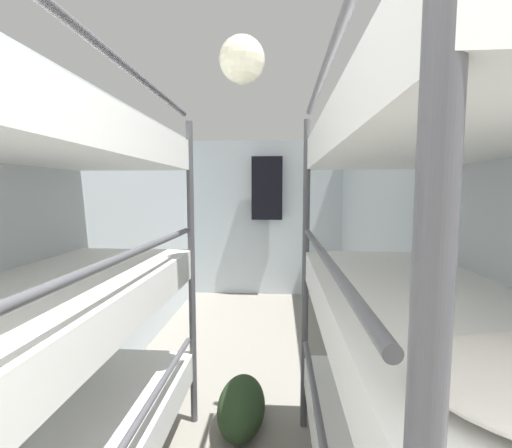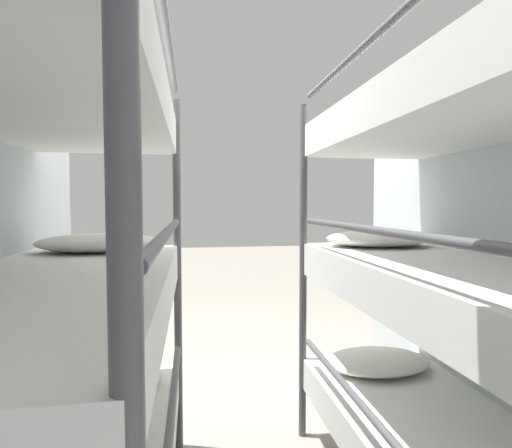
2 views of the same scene
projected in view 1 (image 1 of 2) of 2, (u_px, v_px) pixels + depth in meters
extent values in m
cube|color=silver|center=(99.00, 246.00, 2.54)|extent=(0.06, 5.37, 2.29)
cube|color=silver|center=(414.00, 249.00, 2.39)|extent=(0.06, 5.37, 2.29)
cube|color=silver|center=(266.00, 218.00, 5.10)|extent=(2.34, 0.06, 2.29)
cylinder|color=#4C4C51|center=(192.00, 277.00, 2.22)|extent=(0.04, 0.04, 1.98)
cylinder|color=#4C4C51|center=(137.00, 423.00, 1.38)|extent=(0.03, 1.54, 0.03)
cube|color=white|center=(43.00, 309.00, 1.36)|extent=(0.74, 1.82, 0.18)
cylinder|color=#4C4C51|center=(131.00, 253.00, 1.31)|extent=(0.03, 1.54, 0.03)
cube|color=white|center=(32.00, 132.00, 1.30)|extent=(0.74, 1.82, 0.18)
cylinder|color=#4C4C51|center=(125.00, 66.00, 1.25)|extent=(0.03, 1.54, 0.03)
cylinder|color=#4C4C51|center=(305.00, 279.00, 2.17)|extent=(0.04, 0.04, 1.98)
cylinder|color=#4C4C51|center=(321.00, 431.00, 1.33)|extent=(0.03, 1.54, 0.03)
cube|color=white|center=(425.00, 319.00, 1.26)|extent=(0.74, 1.82, 0.18)
cylinder|color=#4C4C51|center=(324.00, 256.00, 1.26)|extent=(0.03, 1.54, 0.03)
cube|color=white|center=(434.00, 127.00, 1.19)|extent=(0.74, 1.82, 0.18)
cylinder|color=#4C4C51|center=(328.00, 61.00, 1.20)|extent=(0.03, 1.54, 0.03)
ellipsoid|color=#23381E|center=(241.00, 406.00, 2.22)|extent=(0.31, 0.57, 0.31)
cube|color=black|center=(267.00, 188.00, 4.91)|extent=(0.44, 0.12, 0.90)
sphere|color=#F4EFCC|center=(242.00, 60.00, 1.78)|extent=(0.24, 0.24, 0.24)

